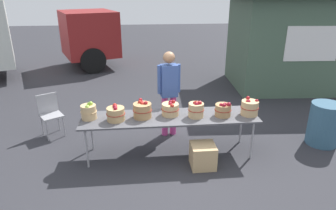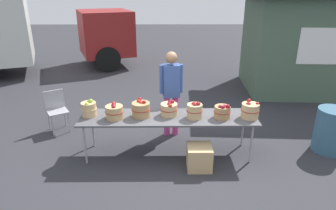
# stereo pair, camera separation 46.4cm
# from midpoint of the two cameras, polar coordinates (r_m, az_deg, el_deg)

# --- Properties ---
(ground_plane) EXTENTS (40.00, 40.00, 0.00)m
(ground_plane) POSITION_cam_midpoint_polar(r_m,az_deg,el_deg) (5.63, -2.08, -9.23)
(ground_plane) COLOR #2D2D33
(market_table) EXTENTS (3.10, 0.76, 0.75)m
(market_table) POSITION_cam_midpoint_polar(r_m,az_deg,el_deg) (5.30, -2.18, -2.58)
(market_table) COLOR #4C4C51
(market_table) RESTS_ON ground
(apple_basket_green_0) EXTENTS (0.28, 0.28, 0.31)m
(apple_basket_green_0) POSITION_cam_midpoint_polar(r_m,az_deg,el_deg) (5.39, -17.22, -1.21)
(apple_basket_green_0) COLOR tan
(apple_basket_green_0) RESTS_ON market_table
(apple_basket_red_0) EXTENTS (0.32, 0.32, 0.28)m
(apple_basket_red_0) POSITION_cam_midpoint_polar(r_m,az_deg,el_deg) (5.21, -12.42, -1.65)
(apple_basket_red_0) COLOR tan
(apple_basket_red_0) RESTS_ON market_table
(apple_basket_red_1) EXTENTS (0.34, 0.34, 0.31)m
(apple_basket_red_1) POSITION_cam_midpoint_polar(r_m,az_deg,el_deg) (5.24, -7.42, -0.98)
(apple_basket_red_1) COLOR #A87F51
(apple_basket_red_1) RESTS_ON market_table
(apple_basket_red_2) EXTENTS (0.32, 0.32, 0.27)m
(apple_basket_red_2) POSITION_cam_midpoint_polar(r_m,az_deg,el_deg) (5.30, -2.06, -0.80)
(apple_basket_red_2) COLOR tan
(apple_basket_red_2) RESTS_ON market_table
(apple_basket_red_3) EXTENTS (0.29, 0.29, 0.30)m
(apple_basket_red_3) POSITION_cam_midpoint_polar(r_m,az_deg,el_deg) (5.23, 2.83, -0.91)
(apple_basket_red_3) COLOR tan
(apple_basket_red_3) RESTS_ON market_table
(apple_basket_red_4) EXTENTS (0.30, 0.30, 0.28)m
(apple_basket_red_4) POSITION_cam_midpoint_polar(r_m,az_deg,el_deg) (5.32, 7.97, -0.94)
(apple_basket_red_4) COLOR #A87F51
(apple_basket_red_4) RESTS_ON market_table
(apple_basket_red_5) EXTENTS (0.32, 0.32, 0.31)m
(apple_basket_red_5) POSITION_cam_midpoint_polar(r_m,az_deg,el_deg) (5.44, 12.90, -0.50)
(apple_basket_red_5) COLOR tan
(apple_basket_red_5) RESTS_ON market_table
(vendor_adult) EXTENTS (0.46, 0.27, 1.74)m
(vendor_adult) POSITION_cam_midpoint_polar(r_m,az_deg,el_deg) (5.92, -2.06, 3.29)
(vendor_adult) COLOR #CC3F8C
(vendor_adult) RESTS_ON ground
(food_kiosk) EXTENTS (3.67, 3.11, 2.74)m
(food_kiosk) POSITION_cam_midpoint_polar(r_m,az_deg,el_deg) (9.66, 20.34, 11.40)
(food_kiosk) COLOR #47604C
(food_kiosk) RESTS_ON ground
(folding_chair) EXTENTS (0.55, 0.55, 0.86)m
(folding_chair) POSITION_cam_midpoint_polar(r_m,az_deg,el_deg) (6.65, -23.40, -1.19)
(folding_chair) COLOR #99999E
(folding_chair) RESTS_ON ground
(trash_barrel) EXTENTS (0.58, 0.58, 0.83)m
(trash_barrel) POSITION_cam_midpoint_polar(r_m,az_deg,el_deg) (6.42, 25.72, -3.31)
(trash_barrel) COLOR #335972
(trash_barrel) RESTS_ON ground
(produce_crate) EXTENTS (0.41, 0.41, 0.41)m
(produce_crate) POSITION_cam_midpoint_polar(r_m,az_deg,el_deg) (5.19, 4.06, -9.60)
(produce_crate) COLOR tan
(produce_crate) RESTS_ON ground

